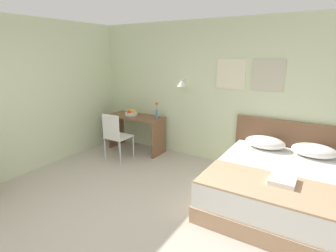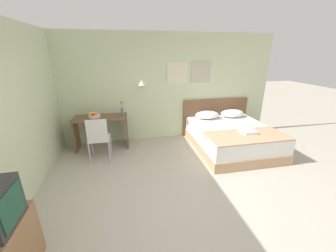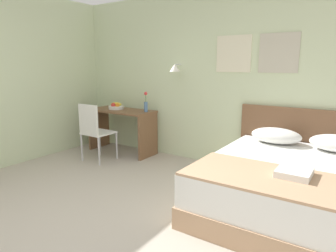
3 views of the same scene
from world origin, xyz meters
name	(u,v)px [view 3 (image 3 of 3)]	position (x,y,z in m)	size (l,w,h in m)	color
ground_plane	(78,241)	(0.00, 0.00, 0.00)	(24.00, 24.00, 0.00)	#B2A899
wall_back	(212,79)	(0.01, 2.69, 1.33)	(5.82, 0.31, 2.65)	beige
bed	(290,188)	(1.45, 1.62, 0.27)	(1.71, 1.96, 0.55)	tan
headboard	(308,146)	(1.45, 2.63, 0.49)	(1.83, 0.06, 0.99)	brown
pillow_left	(276,136)	(1.10, 2.35, 0.65)	(0.63, 0.40, 0.20)	white
throw_blanket	(278,179)	(1.45, 1.05, 0.56)	(1.66, 0.79, 0.02)	tan
folded_towel_near_foot	(294,172)	(1.55, 1.19, 0.60)	(0.29, 0.32, 0.06)	white
desk	(122,123)	(-1.56, 2.32, 0.54)	(1.21, 0.54, 0.77)	brown
desk_chair	(94,128)	(-1.56, 1.66, 0.55)	(0.44, 0.44, 0.94)	white
fruit_bowl	(116,107)	(-1.69, 2.33, 0.81)	(0.28, 0.27, 0.12)	silver
flower_vase	(146,104)	(-1.05, 2.38, 0.90)	(0.06, 0.06, 0.34)	#4C7099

